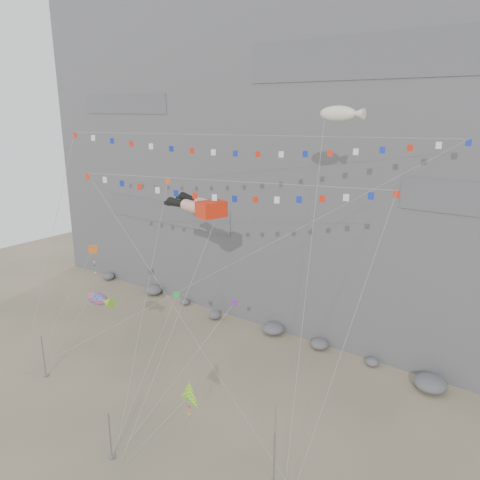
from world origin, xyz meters
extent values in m
plane|color=tan|center=(0.00, 0.00, 0.00)|extent=(120.00, 120.00, 0.00)
cube|color=slate|center=(0.00, 32.00, 25.00)|extent=(80.00, 28.00, 50.00)
cylinder|color=gray|center=(-13.12, -4.02, 2.20)|extent=(0.12, 0.12, 4.40)
cylinder|color=gray|center=(1.17, -7.40, 1.94)|extent=(0.12, 0.12, 3.88)
cylinder|color=gray|center=(12.40, -2.36, 2.13)|extent=(0.12, 0.12, 4.26)
cube|color=red|center=(1.07, 4.85, 17.08)|extent=(2.23, 2.67, 1.36)
cylinder|color=#E4A28E|center=(-1.03, 4.72, 17.08)|extent=(2.49, 1.59, 1.01)
sphere|color=black|center=(-2.14, 5.03, 17.08)|extent=(0.92, 0.92, 0.92)
cone|color=black|center=(-3.45, 5.40, 17.00)|extent=(2.88, 1.55, 0.94)
cube|color=black|center=(-5.22, 5.89, 16.69)|extent=(0.97, 0.62, 0.34)
cylinder|color=#E4A28E|center=(-0.66, 6.04, 17.08)|extent=(2.49, 1.59, 1.01)
sphere|color=black|center=(-1.78, 6.34, 17.08)|extent=(0.92, 0.92, 0.92)
cone|color=black|center=(-3.09, 6.71, 17.21)|extent=(2.90, 1.55, 1.01)
cube|color=black|center=(-4.86, 7.20, 17.11)|extent=(0.97, 0.62, 0.34)
cylinder|color=gray|center=(1.54, -1.19, 8.57)|extent=(0.03, 0.03, 20.89)
cube|color=gray|center=(2.02, -7.22, 0.05)|extent=(0.16, 0.16, 0.10)
cylinder|color=gray|center=(-6.99, 2.27, 11.58)|extent=(0.03, 0.03, 32.06)
cube|color=gray|center=(-15.26, -5.19, 0.05)|extent=(0.16, 0.16, 0.10)
cylinder|color=gray|center=(8.16, 1.40, 9.85)|extent=(0.03, 0.03, 23.79)
cylinder|color=gray|center=(-13.19, -1.56, 6.03)|extent=(0.03, 0.03, 13.86)
cube|color=gray|center=(-14.95, -4.59, 0.05)|extent=(0.16, 0.16, 0.10)
cylinder|color=gray|center=(-11.38, -2.00, 4.17)|extent=(0.03, 0.03, 10.49)
cube|color=gray|center=(-14.34, -3.33, 0.05)|extent=(0.16, 0.16, 0.10)
cylinder|color=gray|center=(4.35, -5.60, 2.87)|extent=(0.03, 0.03, 7.37)
cube|color=gray|center=(2.42, -6.98, 0.05)|extent=(0.16, 0.16, 0.10)
cylinder|color=gray|center=(11.71, 3.68, 12.55)|extent=(0.03, 0.03, 28.20)
cylinder|color=gray|center=(-3.43, 0.96, 9.36)|extent=(0.03, 0.03, 22.49)
cube|color=gray|center=(-0.90, -4.82, 0.05)|extent=(0.16, 0.16, 0.10)
cylinder|color=gray|center=(2.85, -1.34, 4.95)|extent=(0.03, 0.03, 13.92)
cube|color=gray|center=(0.97, -5.90, 0.05)|extent=(0.16, 0.16, 0.10)
cylinder|color=gray|center=(0.06, -2.51, 4.88)|extent=(0.03, 0.03, 13.19)
cube|color=gray|center=(0.74, -6.96, 0.05)|extent=(0.16, 0.16, 0.10)
camera|label=1|loc=(26.47, -25.37, 25.43)|focal=35.00mm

